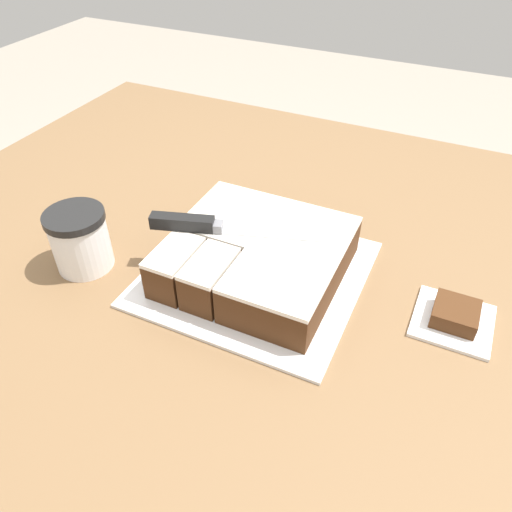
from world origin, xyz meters
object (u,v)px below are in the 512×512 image
cake (258,256)px  brownie (455,314)px  cake_board (256,273)px  coffee_cup (80,240)px  knife (198,224)px

cake → brownie: (0.31, 0.03, -0.02)m
cake → brownie: size_ratio=4.21×
cake_board → coffee_cup: coffee_cup is taller
knife → brownie: knife is taller
cake → knife: bearing=-169.9°
cake_board → cake: 0.04m
coffee_cup → brownie: 0.59m
brownie → cake: bearing=-175.2°
cake → brownie: bearing=4.8°
cake → coffee_cup: 0.29m
coffee_cup → cake_board: bearing=19.8°
cake → knife: knife is taller
knife → brownie: 0.41m
coffee_cup → cake: bearing=20.0°
brownie → cake_board: bearing=-174.9°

